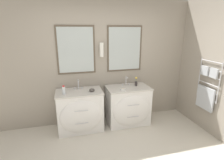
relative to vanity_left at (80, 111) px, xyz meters
The scene contains 10 objects.
wall_back 1.08m from the vanity_left, 35.97° to the left, with size 5.52×0.16×2.60m.
wall_right 2.70m from the vanity_left, 14.05° to the right, with size 0.13×3.60×2.60m.
vanity_left is the anchor object (origin of this frame).
vanity_right 1.02m from the vanity_left, ahead, with size 0.91×0.62×0.82m.
faucet_left 0.53m from the vanity_left, 90.00° to the left, with size 0.17×0.13×0.20m.
faucet_right 1.15m from the vanity_left, ahead, with size 0.17×0.13×0.20m.
toiletry_bottle 0.56m from the vanity_left, 168.90° to the right, with size 0.06×0.06×0.17m.
amenity_bowl 0.50m from the vanity_left, 10.90° to the right, with size 0.11×0.11×0.06m.
flower_vase 1.31m from the vanity_left, ahead, with size 0.05×0.05×0.20m.
soap_dish 0.96m from the vanity_left, ahead, with size 0.11×0.07×0.04m.
Camera 1 is at (-0.68, -1.86, 1.99)m, focal length 28.00 mm.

